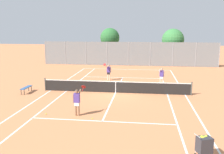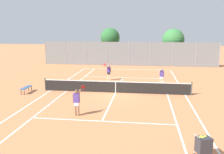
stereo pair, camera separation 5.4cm
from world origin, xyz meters
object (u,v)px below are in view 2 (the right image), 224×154
at_px(player_near_side, 77,101).
at_px(player_far_right, 162,76).
at_px(loose_tennis_ball_0, 46,114).
at_px(tree_behind_left, 110,38).
at_px(courtside_bench, 26,88).
at_px(tree_behind_right, 173,40).
at_px(ball_cart, 204,145).
at_px(loose_tennis_ball_1, 92,118).
at_px(player_far_left, 109,71).
at_px(tennis_net, 116,87).

relative_size(player_near_side, player_far_right, 1.11).
bearing_deg(loose_tennis_ball_0, player_far_right, 50.35).
distance_m(player_near_side, player_far_right, 10.44).
distance_m(player_far_right, tree_behind_left, 17.63).
relative_size(courtside_bench, tree_behind_right, 0.29).
xyz_separation_m(ball_cart, player_far_right, (-0.90, 12.99, 0.38)).
bearing_deg(loose_tennis_ball_1, loose_tennis_ball_0, 172.53).
bearing_deg(player_far_left, tree_behind_right, 59.81).
xyz_separation_m(tennis_net, loose_tennis_ball_1, (-0.64, -6.12, -0.48)).
xyz_separation_m(courtside_bench, tree_behind_right, (13.36, 18.59, 3.05)).
xyz_separation_m(tennis_net, courtside_bench, (-7.18, -0.95, -0.10)).
xyz_separation_m(loose_tennis_ball_1, courtside_bench, (-6.54, 5.17, 0.38)).
relative_size(loose_tennis_ball_0, loose_tennis_ball_1, 1.00).
xyz_separation_m(player_far_right, courtside_bench, (-11.02, -4.17, -0.50)).
bearing_deg(player_far_left, loose_tennis_ball_0, -102.28).
xyz_separation_m(tennis_net, loose_tennis_ball_0, (-3.57, -5.73, -0.48)).
height_order(player_far_right, loose_tennis_ball_1, player_far_right).
bearing_deg(player_near_side, loose_tennis_ball_1, -24.46).
distance_m(ball_cart, player_near_side, 7.60).
height_order(player_far_left, player_far_right, player_far_left).
xyz_separation_m(ball_cart, player_far_left, (-6.02, 14.59, 0.39)).
height_order(loose_tennis_ball_1, courtside_bench, courtside_bench).
bearing_deg(loose_tennis_ball_0, ball_cart, -25.92).
bearing_deg(loose_tennis_ball_0, tree_behind_right, 67.34).
bearing_deg(tennis_net, player_far_right, 39.94).
height_order(player_far_right, tree_behind_right, tree_behind_right).
distance_m(player_far_left, loose_tennis_ball_1, 10.99).
bearing_deg(tennis_net, player_far_left, 104.85).
bearing_deg(player_far_right, loose_tennis_ball_0, -129.65).
bearing_deg(tree_behind_left, tennis_net, -80.76).
xyz_separation_m(ball_cart, player_near_side, (-6.38, 4.11, 0.39)).
relative_size(player_far_right, tree_behind_left, 0.31).
relative_size(ball_cart, loose_tennis_ball_0, 14.58).
bearing_deg(tennis_net, loose_tennis_ball_1, -95.93).
distance_m(ball_cart, loose_tennis_ball_1, 6.52).
distance_m(tennis_net, ball_cart, 10.87).
distance_m(player_near_side, tree_behind_right, 24.71).
relative_size(ball_cart, player_far_left, 0.54).
distance_m(loose_tennis_ball_0, courtside_bench, 6.00).
xyz_separation_m(ball_cart, loose_tennis_ball_1, (-5.38, 3.66, -0.50)).
bearing_deg(loose_tennis_ball_0, loose_tennis_ball_1, -7.47).
height_order(player_far_left, tree_behind_right, tree_behind_right).
bearing_deg(loose_tennis_ball_0, courtside_bench, 126.97).
bearing_deg(tree_behind_right, courtside_bench, -125.70).
bearing_deg(loose_tennis_ball_1, tennis_net, 84.07).
relative_size(player_near_side, courtside_bench, 1.18).
relative_size(tree_behind_left, tree_behind_right, 1.02).
relative_size(player_near_side, tree_behind_right, 0.35).
height_order(tennis_net, loose_tennis_ball_0, tennis_net).
distance_m(player_far_left, loose_tennis_ball_0, 10.83).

